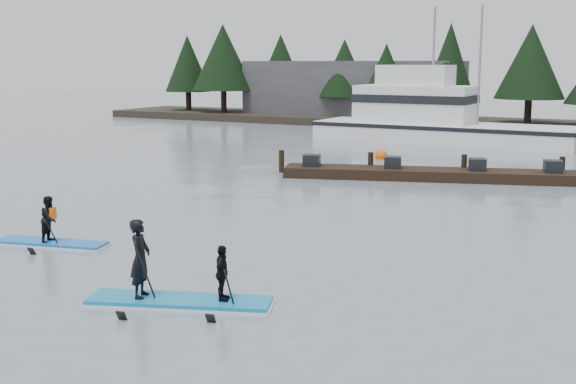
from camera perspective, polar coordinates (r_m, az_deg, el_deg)
The scene contains 9 objects.
ground at distance 16.68m, azimuth -9.76°, elevation -6.96°, with size 160.00×160.00×0.00m, color slate.
far_shore at distance 55.63m, azimuth 17.70°, elevation 5.00°, with size 70.00×8.00×0.60m, color #2D281E.
treeline at distance 55.66m, azimuth 17.68°, elevation 4.69°, with size 60.00×4.00×8.00m, color black, non-canonical shape.
waterfront_building at distance 61.42m, azimuth 5.11°, elevation 7.94°, with size 18.00×6.00×5.00m, color #4C4C51.
fishing_boat_large at distance 45.83m, azimuth 11.58°, elevation 4.74°, with size 16.01×4.86×9.17m.
floating_dock at distance 31.10m, azimuth 11.94°, elevation 1.36°, with size 13.20×1.76×0.44m, color black.
buoy_b at distance 37.44m, azimuth 7.35°, elevation 2.63°, with size 0.63×0.63×0.63m, color #F5580C.
paddleboard_solo at distance 20.52m, azimuth -18.25°, elevation -2.78°, with size 3.18×1.44×1.83m.
paddleboard_duo at distance 14.96m, azimuth -9.01°, elevation -6.87°, with size 3.83×2.13×2.25m.
Camera 1 is at (9.83, -12.56, 4.88)m, focal length 45.00 mm.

